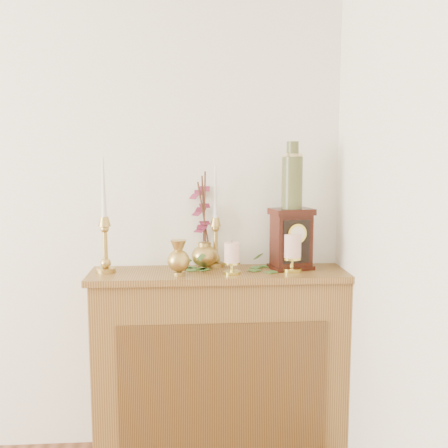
{
  "coord_description": "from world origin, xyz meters",
  "views": [
    {
      "loc": [
        1.25,
        -0.34,
        1.47
      ],
      "look_at": [
        1.41,
        2.05,
        1.16
      ],
      "focal_mm": 42.0,
      "sensor_mm": 36.0,
      "label": 1
    }
  ],
  "objects": [
    {
      "name": "console_shelf",
      "position": [
        1.4,
        2.1,
        0.44
      ],
      "size": [
        1.24,
        0.34,
        0.93
      ],
      "color": "olive",
      "rests_on": "ground"
    },
    {
      "name": "candlestick_left",
      "position": [
        0.86,
        2.1,
        1.11
      ],
      "size": [
        0.09,
        0.09,
        0.54
      ],
      "rotation": [
        0.0,
        0.0,
        0.3
      ],
      "color": "tan",
      "rests_on": "console_shelf"
    },
    {
      "name": "candlestick_center",
      "position": [
        1.38,
        2.2,
        1.09
      ],
      "size": [
        0.08,
        0.08,
        0.5
      ],
      "rotation": [
        0.0,
        0.0,
        -0.14
      ],
      "color": "tan",
      "rests_on": "console_shelf"
    },
    {
      "name": "bud_vase",
      "position": [
        1.2,
        2.01,
        1.01
      ],
      "size": [
        0.1,
        0.1,
        0.17
      ],
      "rotation": [
        0.0,
        0.0,
        0.19
      ],
      "color": "tan",
      "rests_on": "console_shelf"
    },
    {
      "name": "ginger_jar",
      "position": [
        1.32,
        2.21,
        1.14
      ],
      "size": [
        0.19,
        0.21,
        0.47
      ],
      "rotation": [
        0.0,
        0.0,
        -0.39
      ],
      "color": "tan",
      "rests_on": "console_shelf"
    },
    {
      "name": "pillar_candle_left",
      "position": [
        1.45,
        2.03,
        1.01
      ],
      "size": [
        0.08,
        0.08,
        0.16
      ],
      "rotation": [
        0.0,
        0.0,
        0.02
      ],
      "color": "gold",
      "rests_on": "console_shelf"
    },
    {
      "name": "pillar_candle_right",
      "position": [
        1.74,
        2.07,
        1.03
      ],
      "size": [
        0.1,
        0.1,
        0.19
      ],
      "rotation": [
        0.0,
        0.0,
        -0.41
      ],
      "color": "gold",
      "rests_on": "console_shelf"
    },
    {
      "name": "ivy_garland",
      "position": [
        1.44,
        2.1,
        0.95
      ],
      "size": [
        0.49,
        0.17,
        0.09
      ],
      "rotation": [
        0.0,
        0.0,
        -0.28
      ],
      "color": "#3D6928",
      "rests_on": "console_shelf"
    },
    {
      "name": "mantel_clock",
      "position": [
        1.75,
        2.12,
        1.07
      ],
      "size": [
        0.22,
        0.18,
        0.29
      ],
      "rotation": [
        0.0,
        0.0,
        0.24
      ],
      "color": "#39110B",
      "rests_on": "console_shelf"
    },
    {
      "name": "ceramic_vase",
      "position": [
        1.74,
        2.13,
        1.37
      ],
      "size": [
        0.1,
        0.1,
        0.32
      ],
      "rotation": [
        0.0,
        0.0,
        0.24
      ],
      "color": "#172E24",
      "rests_on": "mantel_clock"
    }
  ]
}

